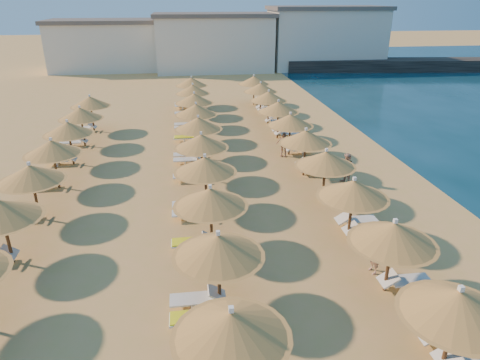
{
  "coord_description": "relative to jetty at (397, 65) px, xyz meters",
  "views": [
    {
      "loc": [
        -3.01,
        -14.32,
        9.24
      ],
      "look_at": [
        -0.55,
        4.0,
        1.3
      ],
      "focal_mm": 32.0,
      "sensor_mm": 36.0,
      "label": 1
    }
  ],
  "objects": [
    {
      "name": "ground",
      "position": [
        -26.01,
        -41.58,
        -0.75
      ],
      "size": [
        220.0,
        220.0,
        0.0
      ],
      "primitive_type": "plane",
      "color": "tan",
      "rests_on": "ground"
    },
    {
      "name": "jetty",
      "position": [
        0.0,
        0.0,
        0.0
      ],
      "size": [
        30.26,
        7.23,
        1.5
      ],
      "primitive_type": "cube",
      "rotation": [
        0.0,
        0.0,
        -0.11
      ],
      "color": "black",
      "rests_on": "ground"
    },
    {
      "name": "hotel_blocks",
      "position": [
        -22.94,
        4.47,
        2.95
      ],
      "size": [
        44.99,
        10.96,
        8.1
      ],
      "color": "silver",
      "rests_on": "ground"
    },
    {
      "name": "parasol_row_east",
      "position": [
        -22.52,
        -36.07,
        1.44
      ],
      "size": [
        2.91,
        40.91,
        2.75
      ],
      "color": "brown",
      "rests_on": "ground"
    },
    {
      "name": "parasol_row_west",
      "position": [
        -28.18,
        -36.07,
        1.44
      ],
      "size": [
        2.91,
        40.91,
        2.75
      ],
      "color": "brown",
      "rests_on": "ground"
    },
    {
      "name": "parasol_row_inland",
      "position": [
        -35.71,
        -36.07,
        1.44
      ],
      "size": [
        2.91,
        27.09,
        2.75
      ],
      "color": "brown",
      "rests_on": "ground"
    },
    {
      "name": "loungers",
      "position": [
        -27.38,
        -36.3,
        -0.41
      ],
      "size": [
        16.39,
        38.63,
        0.66
      ],
      "color": "white",
      "rests_on": "ground"
    },
    {
      "name": "beachgoer_a",
      "position": [
        -22.49,
        -43.67,
        0.01
      ],
      "size": [
        0.46,
        0.61,
        1.53
      ],
      "primitive_type": "imported",
      "rotation": [
        0.0,
        0.0,
        -1.4
      ],
      "color": "tan",
      "rests_on": "ground"
    },
    {
      "name": "beachgoer_c",
      "position": [
        -22.95,
        -31.18,
        0.02
      ],
      "size": [
        0.98,
        0.67,
        1.54
      ],
      "primitive_type": "imported",
      "rotation": [
        0.0,
        0.0,
        -0.36
      ],
      "color": "tan",
      "rests_on": "ground"
    },
    {
      "name": "beachgoer_b",
      "position": [
        -20.62,
        -35.84,
        0.1
      ],
      "size": [
        0.88,
        0.99,
        1.7
      ],
      "primitive_type": "imported",
      "rotation": [
        0.0,
        0.0,
        -1.24
      ],
      "color": "tan",
      "rests_on": "ground"
    }
  ]
}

